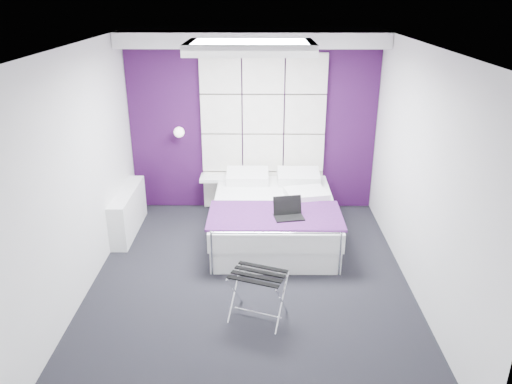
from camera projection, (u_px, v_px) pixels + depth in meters
floor at (250, 283)px, 5.69m from camera, size 4.40×4.40×0.00m
ceiling at (249, 47)px, 4.71m from camera, size 4.40×4.40×0.00m
wall_back at (253, 124)px, 7.24m from camera, size 3.60×0.00×3.60m
wall_left at (78, 176)px, 5.22m from camera, size 0.00×4.40×4.40m
wall_right at (422, 177)px, 5.19m from camera, size 0.00×4.40×4.40m
accent_wall at (253, 124)px, 7.23m from camera, size 3.58×0.02×2.58m
soffit at (252, 39)px, 6.56m from camera, size 3.58×0.50×0.20m
headboard at (263, 133)px, 7.23m from camera, size 1.80×0.08×2.30m
skylight at (250, 46)px, 5.29m from camera, size 1.36×0.86×0.12m
wall_lamp at (180, 131)px, 7.15m from camera, size 0.15×0.15×0.15m
radiator at (128, 212)px, 6.80m from camera, size 0.22×1.20×0.60m
bed at (274, 217)px, 6.65m from camera, size 1.64×1.97×0.69m
nightstand at (215, 178)px, 7.37m from camera, size 0.43×0.34×0.05m
luggage_rack at (258, 296)px, 5.00m from camera, size 0.53×0.39×0.52m
laptop at (289, 212)px, 6.02m from camera, size 0.35×0.25×0.25m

